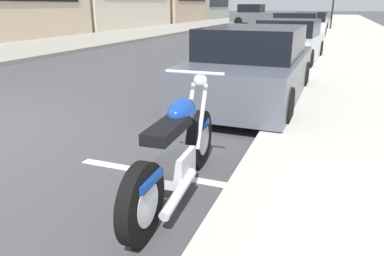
% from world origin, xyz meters
% --- Properties ---
extents(sidewalk_near_curb, '(120.00, 4.40, 0.14)m').
position_xyz_m(sidewalk_near_curb, '(12.00, -6.48, 0.07)').
color(sidewalk_near_curb, '#ADA89E').
rests_on(sidewalk_near_curb, ground).
extents(sidewalk_far_curb, '(120.00, 5.00, 0.14)m').
position_xyz_m(sidewalk_far_curb, '(12.00, 6.68, 0.07)').
color(sidewalk_far_curb, gray).
rests_on(sidewalk_far_curb, ground).
extents(parking_stall_stripe, '(0.12, 2.20, 0.01)m').
position_xyz_m(parking_stall_stripe, '(0.00, -3.58, 0.00)').
color(parking_stall_stripe, silver).
rests_on(parking_stall_stripe, ground).
extents(parked_motorcycle, '(2.13, 0.62, 1.12)m').
position_xyz_m(parked_motorcycle, '(-0.34, -3.83, 0.43)').
color(parked_motorcycle, black).
rests_on(parked_motorcycle, ground).
extents(parked_car_behind_motorcycle, '(4.18, 1.85, 1.39)m').
position_xyz_m(parked_car_behind_motorcycle, '(3.48, -3.72, 0.66)').
color(parked_car_behind_motorcycle, '#4C515B').
rests_on(parked_car_behind_motorcycle, ground).
extents(parked_car_across_street, '(4.25, 1.98, 1.35)m').
position_xyz_m(parked_car_across_street, '(8.70, -3.76, 0.64)').
color(parked_car_across_street, silver).
rests_on(parked_car_across_street, ground).
extents(parked_car_near_corner, '(4.09, 1.97, 1.46)m').
position_xyz_m(parked_car_near_corner, '(13.65, -3.43, 0.68)').
color(parked_car_near_corner, beige).
rests_on(parked_car_near_corner, ground).
extents(parked_car_second_in_row, '(4.70, 1.88, 1.41)m').
position_xyz_m(parked_car_second_in_row, '(19.72, -3.67, 0.67)').
color(parked_car_second_in_row, silver).
rests_on(parked_car_second_in_row, ground).
extents(parked_car_at_intersection, '(4.35, 2.01, 1.31)m').
position_xyz_m(parked_car_at_intersection, '(26.02, -3.50, 0.63)').
color(parked_car_at_intersection, gray).
rests_on(parked_car_at_intersection, ground).
extents(crossing_truck, '(2.43, 5.58, 1.86)m').
position_xyz_m(crossing_truck, '(31.14, 1.56, 0.87)').
color(crossing_truck, '#4C5156').
rests_on(crossing_truck, ground).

